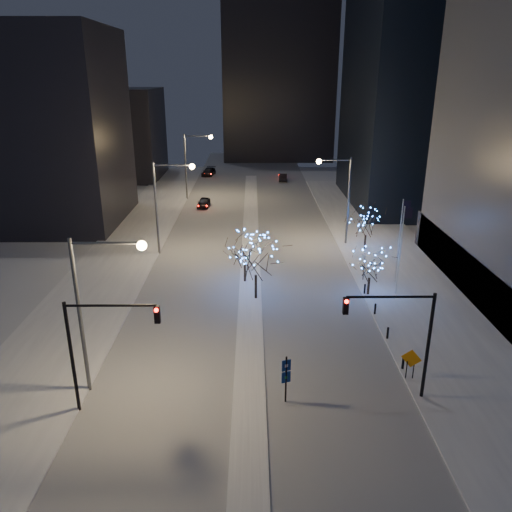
{
  "coord_description": "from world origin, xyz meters",
  "views": [
    {
      "loc": [
        0.22,
        -24.48,
        18.68
      ],
      "look_at": [
        0.5,
        12.59,
        5.0
      ],
      "focal_mm": 35.0,
      "sensor_mm": 36.0,
      "label": 1
    }
  ],
  "objects_px": {
    "street_lamp_w_near": "(95,295)",
    "holiday_tree_plaza_near": "(370,265)",
    "street_lamp_east": "(341,189)",
    "traffic_signal_west": "(97,339)",
    "car_far": "(209,172)",
    "holiday_tree_plaza_far": "(367,222)",
    "wayfinding_sign": "(286,375)",
    "traffic_signal_east": "(403,329)",
    "street_lamp_w_far": "(192,157)",
    "holiday_tree_median_far": "(245,251)",
    "street_lamp_w_mid": "(165,196)",
    "car_near": "(204,203)",
    "car_mid": "(283,177)",
    "construction_sign": "(411,361)",
    "holiday_tree_median_near": "(256,256)"
  },
  "relations": [
    {
      "from": "street_lamp_east",
      "to": "car_near",
      "type": "distance_m",
      "value": 24.81
    },
    {
      "from": "holiday_tree_median_far",
      "to": "holiday_tree_plaza_near",
      "type": "height_order",
      "value": "holiday_tree_median_far"
    },
    {
      "from": "street_lamp_w_far",
      "to": "street_lamp_east",
      "type": "height_order",
      "value": "same"
    },
    {
      "from": "holiday_tree_plaza_far",
      "to": "street_lamp_w_far",
      "type": "bearing_deg",
      "value": 132.27
    },
    {
      "from": "holiday_tree_median_far",
      "to": "wayfinding_sign",
      "type": "distance_m",
      "value": 18.47
    },
    {
      "from": "street_lamp_w_mid",
      "to": "wayfinding_sign",
      "type": "xyz_separation_m",
      "value": [
        11.13,
        -26.32,
        -4.58
      ]
    },
    {
      "from": "street_lamp_w_far",
      "to": "holiday_tree_median_far",
      "type": "distance_m",
      "value": 34.31
    },
    {
      "from": "traffic_signal_east",
      "to": "holiday_tree_median_far",
      "type": "xyz_separation_m",
      "value": [
        -9.44,
        17.92,
        -1.61
      ]
    },
    {
      "from": "street_lamp_east",
      "to": "traffic_signal_west",
      "type": "bearing_deg",
      "value": -121.69
    },
    {
      "from": "wayfinding_sign",
      "to": "traffic_signal_west",
      "type": "bearing_deg",
      "value": 163.93
    },
    {
      "from": "wayfinding_sign",
      "to": "construction_sign",
      "type": "height_order",
      "value": "wayfinding_sign"
    },
    {
      "from": "street_lamp_w_near",
      "to": "traffic_signal_east",
      "type": "xyz_separation_m",
      "value": [
        17.88,
        -1.0,
        -1.74
      ]
    },
    {
      "from": "street_lamp_east",
      "to": "car_far",
      "type": "relative_size",
      "value": 2.03
    },
    {
      "from": "street_lamp_w_mid",
      "to": "holiday_tree_median_far",
      "type": "xyz_separation_m",
      "value": [
        8.44,
        -8.09,
        -3.35
      ]
    },
    {
      "from": "holiday_tree_median_far",
      "to": "street_lamp_w_mid",
      "type": "bearing_deg",
      "value": 136.22
    },
    {
      "from": "street_lamp_east",
      "to": "traffic_signal_west",
      "type": "distance_m",
      "value": 35.3
    },
    {
      "from": "holiday_tree_median_near",
      "to": "construction_sign",
      "type": "xyz_separation_m",
      "value": [
        9.8,
        -12.28,
        -2.66
      ]
    },
    {
      "from": "street_lamp_w_far",
      "to": "car_near",
      "type": "height_order",
      "value": "street_lamp_w_far"
    },
    {
      "from": "street_lamp_east",
      "to": "holiday_tree_median_near",
      "type": "height_order",
      "value": "street_lamp_east"
    },
    {
      "from": "street_lamp_east",
      "to": "car_mid",
      "type": "height_order",
      "value": "street_lamp_east"
    },
    {
      "from": "street_lamp_w_far",
      "to": "holiday_tree_median_near",
      "type": "xyz_separation_m",
      "value": [
        9.44,
        -36.84,
        -2.42
      ]
    },
    {
      "from": "holiday_tree_median_near",
      "to": "construction_sign",
      "type": "bearing_deg",
      "value": -51.42
    },
    {
      "from": "street_lamp_w_mid",
      "to": "car_mid",
      "type": "relative_size",
      "value": 2.43
    },
    {
      "from": "car_near",
      "to": "street_lamp_w_far",
      "type": "bearing_deg",
      "value": 116.08
    },
    {
      "from": "holiday_tree_plaza_far",
      "to": "construction_sign",
      "type": "bearing_deg",
      "value": -95.63
    },
    {
      "from": "street_lamp_w_mid",
      "to": "holiday_tree_plaza_far",
      "type": "relative_size",
      "value": 1.92
    },
    {
      "from": "holiday_tree_plaza_near",
      "to": "construction_sign",
      "type": "bearing_deg",
      "value": -90.88
    },
    {
      "from": "car_far",
      "to": "holiday_tree_plaza_near",
      "type": "bearing_deg",
      "value": -62.33
    },
    {
      "from": "car_far",
      "to": "holiday_tree_median_near",
      "type": "relative_size",
      "value": 0.79
    },
    {
      "from": "traffic_signal_east",
      "to": "street_lamp_w_far",
      "type": "bearing_deg",
      "value": 109.32
    },
    {
      "from": "street_lamp_east",
      "to": "holiday_tree_median_near",
      "type": "xyz_separation_m",
      "value": [
        -9.58,
        -14.84,
        -2.38
      ]
    },
    {
      "from": "car_near",
      "to": "wayfinding_sign",
      "type": "height_order",
      "value": "wayfinding_sign"
    },
    {
      "from": "construction_sign",
      "to": "holiday_tree_plaza_far",
      "type": "bearing_deg",
      "value": 108.95
    },
    {
      "from": "car_far",
      "to": "wayfinding_sign",
      "type": "relative_size",
      "value": 1.58
    },
    {
      "from": "traffic_signal_west",
      "to": "car_near",
      "type": "bearing_deg",
      "value": 88.17
    },
    {
      "from": "traffic_signal_east",
      "to": "construction_sign",
      "type": "relative_size",
      "value": 3.32
    },
    {
      "from": "car_mid",
      "to": "holiday_tree_plaza_far",
      "type": "height_order",
      "value": "holiday_tree_plaza_far"
    },
    {
      "from": "car_mid",
      "to": "car_near",
      "type": "bearing_deg",
      "value": 59.29
    },
    {
      "from": "street_lamp_east",
      "to": "holiday_tree_median_far",
      "type": "distance_m",
      "value": 15.68
    },
    {
      "from": "car_mid",
      "to": "car_far",
      "type": "distance_m",
      "value": 14.92
    },
    {
      "from": "holiday_tree_plaza_far",
      "to": "wayfinding_sign",
      "type": "relative_size",
      "value": 1.66
    },
    {
      "from": "car_mid",
      "to": "street_lamp_w_mid",
      "type": "bearing_deg",
      "value": 72.71
    },
    {
      "from": "car_near",
      "to": "wayfinding_sign",
      "type": "xyz_separation_m",
      "value": [
        9.13,
        -46.43,
        1.24
      ]
    },
    {
      "from": "holiday_tree_median_far",
      "to": "holiday_tree_plaza_far",
      "type": "xyz_separation_m",
      "value": [
        13.29,
        9.19,
        0.06
      ]
    },
    {
      "from": "holiday_tree_plaza_near",
      "to": "street_lamp_w_mid",
      "type": "bearing_deg",
      "value": 150.29
    },
    {
      "from": "street_lamp_w_mid",
      "to": "car_near",
      "type": "bearing_deg",
      "value": 84.32
    },
    {
      "from": "traffic_signal_east",
      "to": "car_near",
      "type": "relative_size",
      "value": 1.76
    },
    {
      "from": "street_lamp_w_near",
      "to": "holiday_tree_plaza_near",
      "type": "bearing_deg",
      "value": 35.59
    },
    {
      "from": "car_far",
      "to": "holiday_tree_plaza_far",
      "type": "height_order",
      "value": "holiday_tree_plaza_far"
    },
    {
      "from": "street_lamp_east",
      "to": "holiday_tree_median_far",
      "type": "relative_size",
      "value": 2.2
    }
  ]
}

